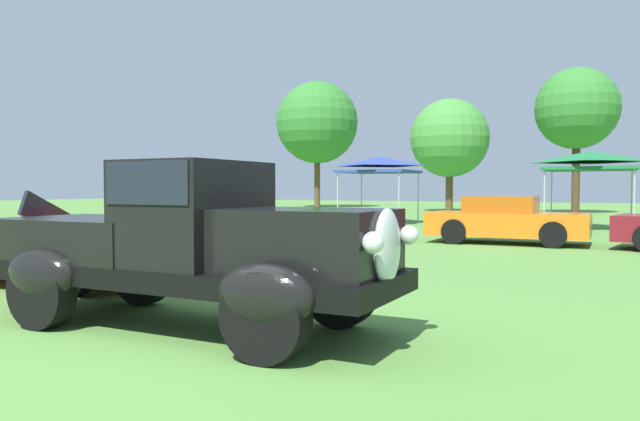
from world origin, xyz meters
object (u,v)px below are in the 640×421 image
show_car_lime (232,215)px  canopy_tent_left_field (379,164)px  canopy_tent_center_field (590,160)px  neighbor_convertible (46,245)px  show_car_orange (506,220)px  feature_pickup_truck (189,243)px

show_car_lime → canopy_tent_left_field: size_ratio=1.69×
canopy_tent_left_field → canopy_tent_center_field: same height
neighbor_convertible → show_car_orange: bearing=62.0°
canopy_tent_center_field → show_car_lime: bearing=-142.6°
show_car_lime → show_car_orange: same height
neighbor_convertible → canopy_tent_center_field: bearing=67.2°
canopy_tent_center_field → canopy_tent_left_field: bearing=178.5°
show_car_lime → canopy_tent_center_field: 12.45m
neighbor_convertible → canopy_tent_center_field: size_ratio=1.47×
feature_pickup_truck → show_car_lime: feature_pickup_truck is taller
neighbor_convertible → show_car_orange: 11.07m
canopy_tent_left_field → feature_pickup_truck: bearing=-75.8°
canopy_tent_left_field → neighbor_convertible: bearing=-87.1°
neighbor_convertible → show_car_orange: size_ratio=1.10×
canopy_tent_left_field → show_car_orange: bearing=-49.2°
show_car_lime → neighbor_convertible: bearing=-72.8°
feature_pickup_truck → canopy_tent_left_field: canopy_tent_left_field is taller
show_car_lime → canopy_tent_left_field: canopy_tent_left_field is taller
neighbor_convertible → canopy_tent_left_field: size_ratio=1.55×
show_car_lime → canopy_tent_left_field: (1.96, 7.67, 1.82)m
show_car_lime → show_car_orange: size_ratio=1.19×
show_car_orange → canopy_tent_center_field: size_ratio=1.33×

